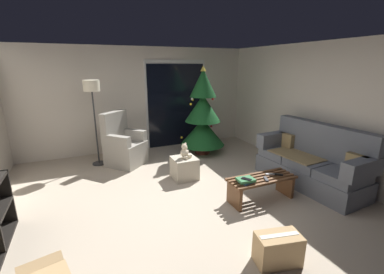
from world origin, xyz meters
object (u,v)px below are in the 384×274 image
Objects in this scene: coffee_table at (261,185)px; remote_graphite at (266,179)px; floor_lamp at (92,94)px; teddy_bear_cream at (185,152)px; remote_black at (278,174)px; ottoman at (184,168)px; remote_silver at (270,174)px; cell_phone at (246,179)px; book_stack at (246,180)px; couch at (312,163)px; cardboard_box_taped_mid_floor at (278,249)px; christmas_tree at (203,116)px; armchair at (124,146)px.

coffee_table is 7.05× the size of remote_graphite.
floor_lamp is (-2.23, 2.66, 1.25)m from coffee_table.
floor_lamp is 2.24m from teddy_bear_cream.
remote_graphite and remote_black have the same top height.
remote_graphite is 3.71m from floor_lamp.
remote_graphite is at bearing -59.24° from ottoman.
remote_black is (0.29, 0.07, 0.00)m from remote_graphite.
floor_lamp is 6.25× the size of teddy_bear_cream.
floor_lamp is (-2.23, 2.76, 1.11)m from remote_graphite.
ottoman is (-0.80, 1.34, -0.20)m from remote_graphite.
ottoman is (-1.09, 1.28, -0.20)m from remote_black.
cell_phone is (-0.54, -0.11, 0.06)m from remote_silver.
remote_graphite is at bearing -6.56° from book_stack.
cell_phone is at bearing 22.51° from remote_graphite.
teddy_bear_cream is (1.43, -1.42, -0.98)m from floor_lamp.
teddy_bear_cream reaches higher than remote_graphite.
couch is at bearing -36.59° from floor_lamp.
couch is 2.31m from cardboard_box_taped_mid_floor.
coffee_table is at bearing -93.31° from christmas_tree.
coffee_table is at bearing -64.97° from remote_graphite.
christmas_tree is at bearing -5.88° from floor_lamp.
armchair is at bearing 118.83° from book_stack.
coffee_table is at bearing -54.89° from armchair.
couch is 4.52× the size of ottoman.
christmas_tree is at bearing 114.62° from couch.
armchair is 2.18× the size of cardboard_box_taped_mid_floor.
christmas_tree is 1.15× the size of floor_lamp.
remote_silver is at bearing -174.32° from couch.
coffee_table is (-1.19, -0.12, -0.14)m from couch.
armchair reaches higher than remote_silver.
couch is at bearing -69.36° from remote_silver.
cell_phone is (-0.35, -0.08, 0.20)m from coffee_table.
couch reaches higher than remote_black.
couch is at bearing 143.70° from remote_black.
remote_graphite is 1.56m from teddy_bear_cream.
ottoman is (-0.45, 1.33, -0.26)m from cell_phone.
remote_graphite is (-0.18, -0.12, 0.00)m from remote_silver.
remote_silver is 1.51m from cardboard_box_taped_mid_floor.
couch is 0.97× the size of christmas_tree.
cardboard_box_taped_mid_floor is (1.02, -3.62, -0.23)m from armchair.
cell_phone is 0.28× the size of cardboard_box_taped_mid_floor.
armchair is at bearing 125.11° from coffee_table.
couch is 1.56m from cell_phone.
book_stack is (-0.34, -0.06, 0.17)m from coffee_table.
teddy_bear_cream is (-0.46, 1.30, 0.10)m from book_stack.
teddy_bear_cream reaches higher than remote_silver.
remote_black is at bearing -29.19° from cell_phone.
book_stack is at bearing 113.87° from remote_silver.
cardboard_box_taped_mid_floor is (1.53, -3.84, -1.33)m from floor_lamp.
coffee_table is 0.32m from remote_black.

